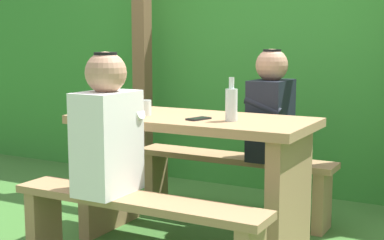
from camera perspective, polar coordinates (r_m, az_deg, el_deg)
The scene contains 10 objects.
hedge_backdrop at distance 4.89m, azimuth 10.05°, elevation 3.91°, with size 6.40×0.85×1.72m, color #32822E.
pergola_post_left at distance 4.74m, azimuth -5.05°, elevation 5.06°, with size 0.12×0.12×1.92m, color brown.
picnic_table at distance 3.31m, azimuth 0.00°, elevation -3.91°, with size 1.40×0.64×0.77m.
bench_near at distance 2.89m, azimuth -5.66°, elevation -10.07°, with size 1.40×0.24×0.43m.
bench_far at distance 3.87m, azimuth 4.17°, elevation -5.32°, with size 1.40×0.24×0.43m.
person_white_shirt at distance 2.88m, azimuth -8.54°, elevation -0.88°, with size 0.25×0.35×0.72m.
person_black_coat at distance 3.69m, azimuth 7.96°, elevation 1.10°, with size 0.25×0.35×0.72m.
drinking_glass at distance 3.32m, azimuth -4.77°, elevation 1.24°, with size 0.08×0.08×0.09m, color silver.
bottle_left at distance 3.09m, azimuth 4.00°, elevation 1.67°, with size 0.07×0.07×0.24m.
cell_phone at distance 3.15m, azimuth 0.67°, elevation 0.13°, with size 0.07×0.14×0.01m, color black.
Camera 1 is at (1.55, -2.85, 1.21)m, focal length 52.77 mm.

